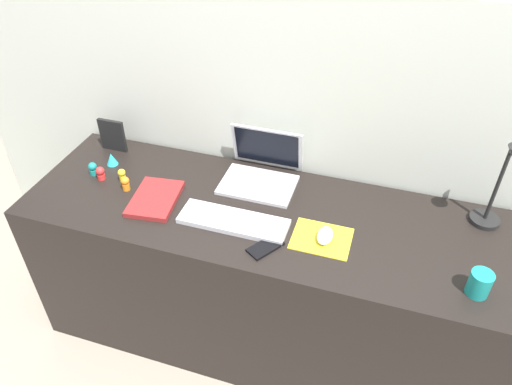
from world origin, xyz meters
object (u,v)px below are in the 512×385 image
Objects in this scene: picture_frame at (112,135)px; cell_phone at (265,247)px; toy_figurine_cyan at (112,159)px; toy_figurine_red at (101,173)px; laptop at (262,168)px; notebook_pad at (155,199)px; desk_lamp at (499,188)px; coffee_mug at (480,284)px; mouse at (325,236)px; toy_figurine_yellow at (122,175)px; toy_figurine_teal at (93,169)px; toy_figurine_orange at (125,183)px; keyboard at (233,221)px.

cell_phone is at bearing -25.47° from picture_frame.
toy_figurine_red reaches higher than toy_figurine_cyan.
notebook_pad is (-0.36, -0.27, -0.04)m from laptop.
desk_lamp is 4.34× the size of coffee_mug.
mouse reaches higher than cell_phone.
picture_frame is at bearing 127.77° from toy_figurine_yellow.
picture_frame is 0.22m from toy_figurine_red.
coffee_mug is 1.39m from toy_figurine_yellow.
coffee_mug is 1.53m from toy_figurine_teal.
desk_lamp is 1.53m from toy_figurine_cyan.
notebook_pad is (-0.49, 0.12, 0.01)m from cell_phone.
toy_figurine_orange is at bearing -154.48° from laptop.
laptop is 3.43× the size of coffee_mug.
picture_frame is (-0.70, 0.01, 0.02)m from laptop.
cell_phone is 2.09× the size of toy_figurine_orange.
picture_frame is 2.59× the size of toy_figurine_red.
toy_figurine_red is 0.97× the size of toy_figurine_yellow.
toy_figurine_yellow reaches higher than cell_phone.
toy_figurine_teal is at bearing 164.23° from toy_figurine_orange.
toy_figurine_yellow is (0.16, -0.20, -0.04)m from picture_frame.
toy_figurine_red is at bearing 175.16° from mouse.
desk_lamp is 1.58m from picture_frame.
notebook_pad is (-0.34, 0.03, 0.00)m from keyboard.
toy_figurine_cyan is at bearing 169.18° from mouse.
laptop is 0.56m from toy_figurine_orange.
desk_lamp is 2.53× the size of picture_frame.
picture_frame is at bearing 114.92° from toy_figurine_cyan.
toy_figurine_cyan is at bearing -177.56° from desk_lamp.
mouse is at bearing -15.94° from picture_frame.
toy_figurine_yellow is at bearing -160.26° from laptop.
desk_lamp is 7.03× the size of toy_figurine_cyan.
cell_phone is 0.34× the size of desk_lamp.
mouse is at bearing -5.93° from toy_figurine_yellow.
toy_figurine_orange is at bearing 161.63° from notebook_pad.
keyboard is 0.75m from picture_frame.
cell_phone is 2.14× the size of toy_figurine_yellow.
laptop is 5.24× the size of toy_figurine_teal.
coffee_mug is at bearing -24.33° from laptop.
keyboard is 4.68× the size of coffee_mug.
mouse is 0.68m from notebook_pad.
picture_frame is 2.62× the size of toy_figurine_teal.
keyboard is at bearing -7.21° from toy_figurine_orange.
desk_lamp is (0.87, -0.03, 0.12)m from laptop.
picture_frame reaches higher than cell_phone.
cell_phone is (-0.19, -0.10, -0.02)m from mouse.
cell_phone is at bearing -13.83° from toy_figurine_teal.
toy_figurine_yellow is at bearing -163.11° from cell_phone.
toy_figurine_cyan is at bearing -167.42° from cell_phone.
toy_figurine_orange is at bearing -14.92° from toy_figurine_red.
toy_figurine_yellow is at bearing -2.85° from toy_figurine_teal.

